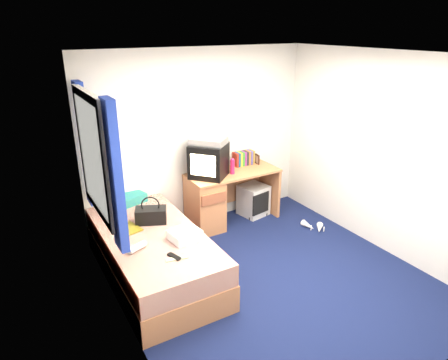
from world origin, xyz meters
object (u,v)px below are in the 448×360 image
crt_tv (209,161)px  pink_water_bottle (232,167)px  desk (215,198)px  white_heels (314,227)px  picture_frame (257,159)px  handbag (151,215)px  colour_swatch_fan (177,258)px  towel (185,235)px  magazine (129,229)px  remote_control (174,256)px  storage_cube (253,200)px  water_bottle (137,247)px  bed (154,255)px  aerosol_can (226,166)px  vcr (208,141)px  pillow (124,200)px

crt_tv → pink_water_bottle: 0.36m
desk → white_heels: desk is taller
picture_frame → pink_water_bottle: 0.56m
handbag → colour_swatch_fan: bearing=-70.5°
towel → magazine: size_ratio=1.09×
magazine → remote_control: (0.21, -0.78, 0.00)m
pink_water_bottle → magazine: pink_water_bottle is taller
storage_cube → handbag: size_ratio=1.16×
colour_swatch_fan → white_heels: bearing=12.7°
pink_water_bottle → towel: size_ratio=0.65×
pink_water_bottle → water_bottle: bearing=-151.3°
desk → storage_cube: 0.68m
pink_water_bottle → bed: bearing=-154.9°
bed → pink_water_bottle: size_ratio=10.16×
desk → aerosol_can: 0.47m
magazine → remote_control: size_ratio=1.75×
aerosol_can → colour_swatch_fan: 1.93m
desk → colour_swatch_fan: bearing=-131.2°
bed → storage_cube: (1.84, 0.75, -0.04)m
vcr → picture_frame: 0.96m
desk → storage_cube: bearing=1.0°
handbag → magazine: bearing=-149.3°
crt_tv → colour_swatch_fan: size_ratio=2.79×
white_heels → picture_frame: bearing=109.8°
bed → colour_swatch_fan: size_ratio=9.09×
desk → towel: desk is taller
vcr → colour_swatch_fan: 1.85m
magazine → desk: bearing=20.4°
water_bottle → aerosol_can: bearing=31.8°
desk → colour_swatch_fan: size_ratio=5.91×
handbag → colour_swatch_fan: 0.86m
bed → magazine: 0.41m
towel → storage_cube: bearing=33.2°
pillow → picture_frame: size_ratio=3.59×
bed → storage_cube: size_ratio=4.39×
storage_cube → desk: bearing=170.3°
storage_cube → handbag: (-1.75, -0.49, 0.41)m
crt_tv → magazine: (-1.29, -0.51, -0.43)m
white_heels → water_bottle: bearing=-176.3°
towel → handbag: bearing=107.1°
aerosol_can → towel: aerosol_can is taller
handbag → white_heels: (2.20, -0.34, -0.59)m
water_bottle → crt_tv: bearing=36.3°
aerosol_can → white_heels: (0.92, -0.84, -0.81)m
bed → aerosol_can: (1.37, 0.75, 0.58)m
water_bottle → white_heels: size_ratio=0.56×
aerosol_can → handbag: 1.39m
pillow → crt_tv: crt_tv is taller
water_bottle → remote_control: 0.41m
bed → pillow: 0.97m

